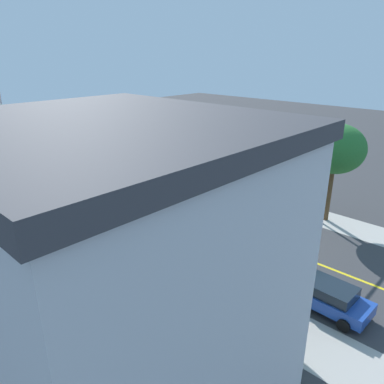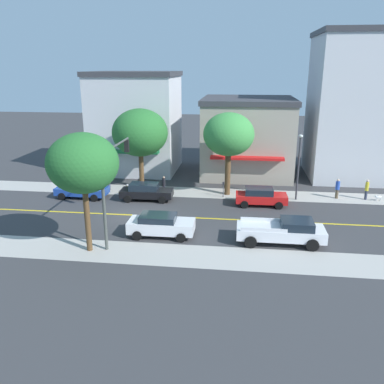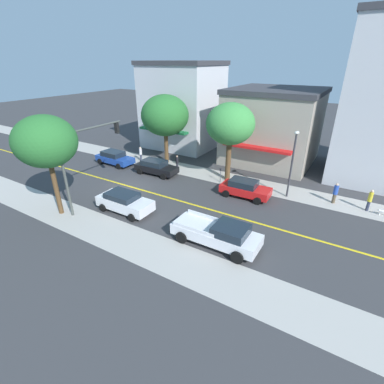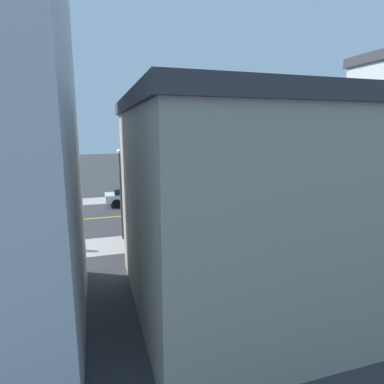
# 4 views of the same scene
# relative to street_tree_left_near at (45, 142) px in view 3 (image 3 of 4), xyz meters

# --- Properties ---
(ground_plane) EXTENTS (140.00, 140.00, 0.00)m
(ground_plane) POSITION_rel_street_tree_left_near_xyz_m (-6.51, 1.18, -5.66)
(ground_plane) COLOR #38383A
(sidewalk_left) EXTENTS (3.13, 126.00, 0.01)m
(sidewalk_left) POSITION_rel_street_tree_left_near_xyz_m (-13.06, 1.18, -5.66)
(sidewalk_left) COLOR #ADA8A0
(sidewalk_left) RESTS_ON ground
(sidewalk_right) EXTENTS (3.13, 126.00, 0.01)m
(sidewalk_right) POSITION_rel_street_tree_left_near_xyz_m (0.04, 1.18, -5.66)
(sidewalk_right) COLOR #ADA8A0
(sidewalk_right) RESTS_ON ground
(road_centerline_stripe) EXTENTS (0.20, 126.00, 0.00)m
(road_centerline_stripe) POSITION_rel_street_tree_left_near_xyz_m (-6.51, 1.18, -5.66)
(road_centerline_stripe) COLOR yellow
(road_centerline_stripe) RESTS_ON ground
(corner_shop_building) EXTENTS (9.16, 9.20, 10.70)m
(corner_shop_building) POSITION_rel_street_tree_left_near_xyz_m (-20.96, -2.23, -0.30)
(corner_shop_building) COLOR silver
(corner_shop_building) RESTS_ON ground
(tan_rowhouse) EXTENTS (10.62, 9.55, 8.06)m
(tan_rowhouse) POSITION_rel_street_tree_left_near_xyz_m (-20.95, 9.93, -1.62)
(tan_rowhouse) COLOR #A39989
(tan_rowhouse) RESTS_ON ground
(street_tree_left_near) EXTENTS (4.30, 4.30, 7.52)m
(street_tree_left_near) POSITION_rel_street_tree_left_near_xyz_m (0.00, 0.00, 0.00)
(street_tree_left_near) COLOR brown
(street_tree_left_near) RESTS_ON ground
(street_tree_right_corner) EXTENTS (5.19, 5.19, 7.53)m
(street_tree_right_corner) POSITION_rel_street_tree_left_near_xyz_m (-14.02, -0.04, -0.36)
(street_tree_right_corner) COLOR brown
(street_tree_right_corner) RESTS_ON ground
(street_tree_left_far) EXTENTS (4.49, 4.49, 7.42)m
(street_tree_left_far) POSITION_rel_street_tree_left_near_xyz_m (-12.86, 8.21, -0.19)
(street_tree_left_far) COLOR brown
(street_tree_left_far) RESTS_ON ground
(fire_hydrant) EXTENTS (0.44, 0.24, 0.84)m
(fire_hydrant) POSITION_rel_street_tree_left_near_xyz_m (-12.18, -0.96, -5.25)
(fire_hydrant) COLOR yellow
(fire_hydrant) RESTS_ON ground
(parking_meter) EXTENTS (0.12, 0.18, 1.41)m
(parking_meter) POSITION_rel_street_tree_left_near_xyz_m (-11.94, 7.89, -4.73)
(parking_meter) COLOR #4C4C51
(parking_meter) RESTS_ON ground
(traffic_light_mast) EXTENTS (6.03, 0.32, 6.63)m
(traffic_light_mast) POSITION_rel_street_tree_left_near_xyz_m (-2.09, 1.05, -1.18)
(traffic_light_mast) COLOR #474C47
(traffic_light_mast) RESTS_ON ground
(street_lamp) EXTENTS (0.70, 0.36, 5.74)m
(street_lamp) POSITION_rel_street_tree_left_near_xyz_m (-12.09, 14.28, -2.05)
(street_lamp) COLOR #38383D
(street_lamp) RESTS_ON ground
(red_sedan_left_curb) EXTENTS (2.07, 4.28, 1.51)m
(red_sedan_left_curb) POSITION_rel_street_tree_left_near_xyz_m (-10.14, 11.11, -4.87)
(red_sedan_left_curb) COLOR red
(red_sedan_left_curb) RESTS_ON ground
(white_sedan_right_curb) EXTENTS (2.13, 4.53, 1.52)m
(white_sedan_right_curb) POSITION_rel_street_tree_left_near_xyz_m (-2.84, 4.05, -4.85)
(white_sedan_right_curb) COLOR silver
(white_sedan_right_curb) RESTS_ON ground
(blue_sedan_left_curb) EXTENTS (2.19, 4.58, 1.49)m
(blue_sedan_left_curb) POSITION_rel_street_tree_left_near_xyz_m (-10.33, -4.65, -4.88)
(blue_sedan_left_curb) COLOR #1E429E
(blue_sedan_left_curb) RESTS_ON ground
(black_sedan_left_curb) EXTENTS (2.12, 4.58, 1.48)m
(black_sedan_left_curb) POSITION_rel_street_tree_left_near_xyz_m (-10.36, 1.23, -4.88)
(black_sedan_left_curb) COLOR black
(black_sedan_left_curb) RESTS_ON ground
(white_pickup_truck) EXTENTS (2.29, 5.71, 1.67)m
(white_pickup_truck) POSITION_rel_street_tree_left_near_xyz_m (-2.62, 12.29, -4.80)
(white_pickup_truck) COLOR silver
(white_pickup_truck) RESTS_ON ground
(pedestrian_blue_shirt) EXTENTS (0.36, 0.36, 1.78)m
(pedestrian_blue_shirt) POSITION_rel_street_tree_left_near_xyz_m (-12.89, 17.90, -4.72)
(pedestrian_blue_shirt) COLOR brown
(pedestrian_blue_shirt) RESTS_ON ground
(pedestrian_white_shirt) EXTENTS (0.32, 0.32, 1.68)m
(pedestrian_white_shirt) POSITION_rel_street_tree_left_near_xyz_m (-12.81, -2.91, -4.77)
(pedestrian_white_shirt) COLOR #33384C
(pedestrian_white_shirt) RESTS_ON ground
(pedestrian_yellow_shirt) EXTENTS (0.31, 0.31, 1.82)m
(pedestrian_yellow_shirt) POSITION_rel_street_tree_left_near_xyz_m (-12.82, 20.35, -4.68)
(pedestrian_yellow_shirt) COLOR #33384C
(pedestrian_yellow_shirt) RESTS_ON ground
(pedestrian_black_shirt) EXTENTS (0.30, 0.30, 1.58)m
(pedestrian_black_shirt) POSITION_rel_street_tree_left_near_xyz_m (-12.62, 2.38, -4.82)
(pedestrian_black_shirt) COLOR black
(pedestrian_black_shirt) RESTS_ON ground
(small_dog) EXTENTS (0.41, 0.68, 0.51)m
(small_dog) POSITION_rel_street_tree_left_near_xyz_m (-12.59, 21.34, -5.33)
(small_dog) COLOR silver
(small_dog) RESTS_ON ground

